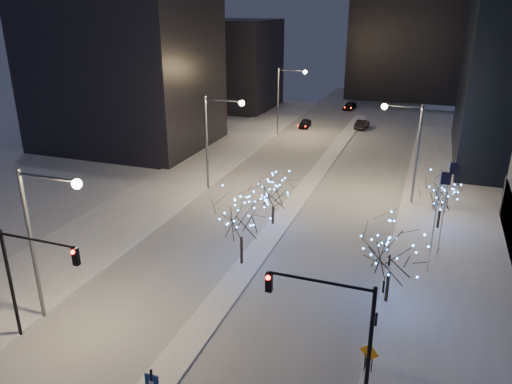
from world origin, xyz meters
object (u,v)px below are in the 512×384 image
at_px(street_lamp_w_near, 42,227).
at_px(holiday_tree_plaza_far, 442,195).
at_px(street_lamp_w_mid, 216,131).
at_px(holiday_tree_median_far, 273,192).
at_px(car_near, 305,123).
at_px(street_lamp_east, 409,140).
at_px(construction_sign, 369,355).
at_px(street_lamp_w_far, 285,92).
at_px(traffic_signal_west, 29,270).
at_px(traffic_signal_east, 338,323).
at_px(holiday_tree_median_near, 241,217).
at_px(holiday_tree_plaza_near, 391,249).
at_px(car_mid, 362,124).
at_px(car_far, 350,106).

height_order(street_lamp_w_near, holiday_tree_plaza_far, street_lamp_w_near).
bearing_deg(street_lamp_w_mid, holiday_tree_median_far, -38.24).
relative_size(street_lamp_w_mid, car_near, 2.56).
bearing_deg(car_near, street_lamp_w_mid, -95.96).
relative_size(street_lamp_east, construction_sign, 5.60).
bearing_deg(holiday_tree_plaza_far, street_lamp_w_far, 129.29).
height_order(street_lamp_w_mid, holiday_tree_median_far, street_lamp_w_mid).
relative_size(street_lamp_east, holiday_tree_plaza_far, 2.09).
distance_m(traffic_signal_west, traffic_signal_east, 17.41).
bearing_deg(holiday_tree_median_far, holiday_tree_median_near, -90.00).
height_order(street_lamp_east, holiday_tree_plaza_near, street_lamp_east).
bearing_deg(holiday_tree_plaza_far, street_lamp_east, 122.33).
distance_m(street_lamp_w_mid, holiday_tree_median_near, 16.89).
relative_size(traffic_signal_east, car_mid, 1.64).
height_order(street_lamp_east, holiday_tree_median_far, street_lamp_east).
bearing_deg(holiday_tree_median_near, car_mid, 87.61).
height_order(street_lamp_w_near, street_lamp_w_far, same).
bearing_deg(car_near, holiday_tree_median_far, -82.68).
distance_m(street_lamp_w_mid, traffic_signal_west, 27.06).
height_order(traffic_signal_east, car_far, traffic_signal_east).
height_order(car_mid, car_far, car_mid).
relative_size(car_near, construction_sign, 2.19).
relative_size(holiday_tree_median_near, holiday_tree_plaza_near, 0.97).
xyz_separation_m(street_lamp_w_far, holiday_tree_median_near, (8.44, -39.42, -2.47)).
bearing_deg(street_lamp_w_near, street_lamp_w_mid, 90.00).
height_order(street_lamp_w_mid, construction_sign, street_lamp_w_mid).
bearing_deg(car_mid, construction_sign, 104.70).
bearing_deg(car_near, car_mid, 12.86).
bearing_deg(traffic_signal_east, traffic_signal_west, -176.71).
height_order(holiday_tree_median_near, construction_sign, holiday_tree_median_near).
distance_m(traffic_signal_west, construction_sign, 19.42).
xyz_separation_m(holiday_tree_median_near, construction_sign, (10.80, -8.90, -2.80)).
distance_m(car_mid, holiday_tree_median_far, 40.23).
bearing_deg(holiday_tree_plaza_near, street_lamp_w_far, 115.38).
bearing_deg(holiday_tree_median_near, construction_sign, -39.48).
relative_size(street_lamp_w_near, holiday_tree_plaza_far, 2.09).
relative_size(car_mid, holiday_tree_plaza_near, 0.70).
bearing_deg(car_far, traffic_signal_west, -87.91).
xyz_separation_m(street_lamp_w_far, holiday_tree_median_far, (8.44, -31.65, -3.27)).
bearing_deg(traffic_signal_east, car_mid, 97.13).
xyz_separation_m(street_lamp_w_mid, car_far, (5.95, 48.01, -5.85)).
bearing_deg(holiday_tree_plaza_near, traffic_signal_west, -149.77).
distance_m(car_far, holiday_tree_median_near, 62.57).
relative_size(street_lamp_east, traffic_signal_east, 1.43).
xyz_separation_m(street_lamp_w_near, street_lamp_w_mid, (0.00, 25.00, 0.00)).
xyz_separation_m(street_lamp_w_mid, holiday_tree_plaza_far, (22.50, -2.50, -3.22)).
bearing_deg(street_lamp_east, construction_sign, -89.53).
relative_size(street_lamp_w_near, street_lamp_east, 1.00).
bearing_deg(holiday_tree_median_far, street_lamp_w_far, 104.93).
distance_m(street_lamp_east, car_far, 47.23).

